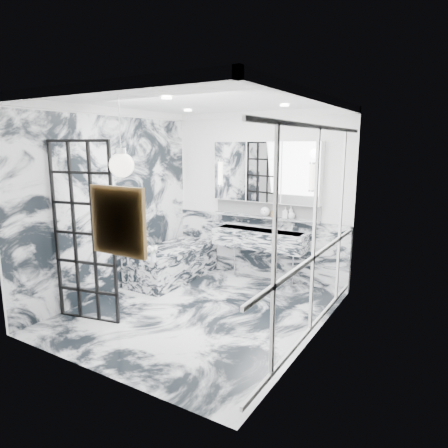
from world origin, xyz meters
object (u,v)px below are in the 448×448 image
Objects in this scene: bathtub at (173,263)px; mirror_cabinet at (265,172)px; trough_sink at (260,239)px; crittall_door at (84,233)px.

mirror_cabinet is at bearing 32.06° from bathtub.
trough_sink is 1.10m from mirror_cabinet.
crittall_door is 2.05m from bathtub.
crittall_door is 1.40× the size of bathtub.
crittall_door is 2.84m from trough_sink.
crittall_door is at bearing -116.60° from trough_sink.
crittall_door is 3.04m from mirror_cabinet.
mirror_cabinet reaches higher than bathtub.
mirror_cabinet reaches higher than crittall_door.
trough_sink is 0.84× the size of mirror_cabinet.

